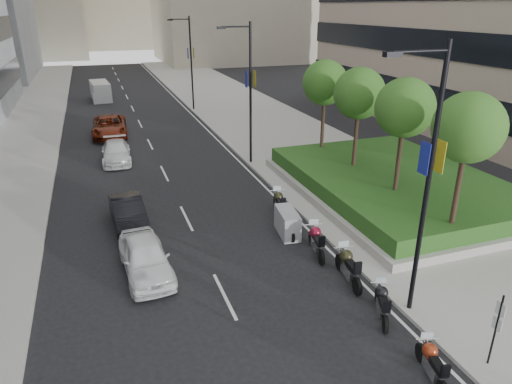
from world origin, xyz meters
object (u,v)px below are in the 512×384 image
car_b (128,213)px  motorcycle_5 (287,223)px  car_d (109,126)px  lamp_post_2 (190,59)px  car_a (145,257)px  motorcycle_3 (348,266)px  lamp_post_0 (425,175)px  motorcycle_1 (432,363)px  motorcycle_4 (316,241)px  motorcycle_6 (279,203)px  car_c (116,152)px  delivery_van (101,92)px  parking_sign (496,327)px  lamp_post_1 (248,88)px  motorcycle_2 (382,303)px

car_b → motorcycle_5: bearing=-29.1°
car_d → lamp_post_2: bearing=44.8°
car_a → car_b: bearing=89.7°
motorcycle_3 → car_b: 10.72m
lamp_post_0 → motorcycle_3: lamp_post_0 is taller
car_b → lamp_post_0: bearing=-53.2°
motorcycle_1 → motorcycle_5: (-0.35, 9.51, 0.04)m
motorcycle_1 → motorcycle_4: (0.09, 7.43, 0.08)m
motorcycle_1 → motorcycle_5: motorcycle_5 is taller
motorcycle_3 → motorcycle_6: motorcycle_3 is taller
motorcycle_3 → car_b: car_b is taller
motorcycle_4 → motorcycle_1: bearing=-168.6°
lamp_post_0 → motorcycle_6: size_ratio=3.98×
lamp_post_2 → car_c: size_ratio=1.98×
motorcycle_4 → car_b: (-7.27, 5.41, 0.07)m
motorcycle_5 → lamp_post_2: bearing=4.3°
motorcycle_1 → car_b: car_b is taller
delivery_van → motorcycle_6: bearing=-82.7°
parking_sign → car_d: size_ratio=0.44×
motorcycle_6 → lamp_post_0: bearing=-163.8°
lamp_post_1 → motorcycle_2: size_ratio=4.57×
lamp_post_1 → motorcycle_2: (-0.95, -16.93, -4.50)m
motorcycle_6 → motorcycle_2: bearing=-169.9°
car_a → car_c: car_a is taller
lamp_post_1 → motorcycle_4: lamp_post_1 is taller
motorcycle_4 → car_b: car_b is taller
car_c → delivery_van: size_ratio=0.92×
car_c → delivery_van: (-0.19, 23.25, 0.28)m
lamp_post_0 → motorcycle_2: lamp_post_0 is taller
lamp_post_0 → car_b: lamp_post_0 is taller
parking_sign → motorcycle_5: 10.01m
lamp_post_2 → motorcycle_1: (-1.22, -37.79, -4.52)m
motorcycle_4 → car_c: car_c is taller
motorcycle_2 → car_d: (-7.42, 27.54, 0.23)m
lamp_post_0 → motorcycle_6: 9.99m
lamp_post_1 → parking_sign: (0.66, -20.00, -3.61)m
parking_sign → lamp_post_0: bearing=102.3°
motorcycle_3 → motorcycle_1: bearing=-175.7°
car_c → delivery_van: bearing=92.8°
lamp_post_2 → car_d: lamp_post_2 is taller
lamp_post_0 → car_d: 29.16m
lamp_post_1 → car_d: size_ratio=1.57×
parking_sign → motorcycle_2: parking_sign is taller
motorcycle_2 → delivery_van: delivery_van is taller
lamp_post_1 → motorcycle_5: bearing=-98.7°
parking_sign → lamp_post_1: bearing=91.9°
lamp_post_0 → car_b: size_ratio=2.16×
motorcycle_6 → parking_sign: bearing=-162.5°
car_c → car_d: (-0.07, 7.09, 0.13)m
motorcycle_1 → lamp_post_0: bearing=-8.3°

